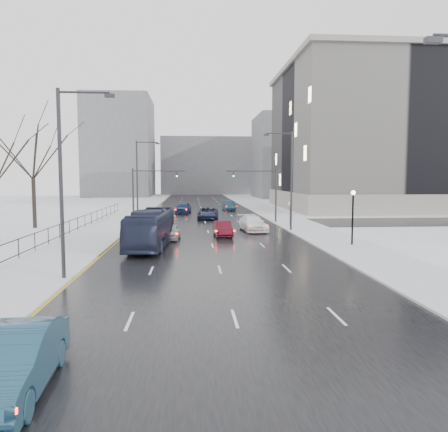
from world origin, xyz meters
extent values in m
cube|color=black|center=(0.00, 60.00, 0.02)|extent=(16.00, 150.00, 0.04)
cube|color=black|center=(0.00, 48.00, 0.02)|extent=(130.00, 10.00, 0.04)
cube|color=silver|center=(-10.50, 60.00, 0.08)|extent=(5.00, 150.00, 0.16)
cube|color=silver|center=(10.50, 60.00, 0.08)|extent=(5.00, 150.00, 0.16)
cube|color=white|center=(-20.00, 60.00, 0.06)|extent=(14.00, 150.00, 0.12)
cube|color=black|center=(-13.00, 30.00, 1.41)|extent=(0.04, 70.00, 0.05)
cube|color=black|center=(-13.00, 30.00, 0.41)|extent=(0.04, 70.00, 0.05)
cylinder|color=black|center=(-13.00, 30.00, 0.81)|extent=(0.06, 0.06, 1.30)
cube|color=#2D2D33|center=(5.80, 10.00, 9.65)|extent=(0.50, 0.25, 0.18)
cylinder|color=#2D2D33|center=(8.40, 40.00, 5.00)|extent=(0.20, 0.20, 10.00)
cylinder|color=#2D2D33|center=(7.10, 40.00, 9.80)|extent=(2.60, 0.12, 0.12)
cube|color=#2D2D33|center=(5.80, 40.00, 9.65)|extent=(0.50, 0.25, 0.18)
cylinder|color=#2D2D33|center=(-8.40, 20.00, 5.00)|extent=(0.20, 0.20, 10.00)
cylinder|color=#2D2D33|center=(-7.10, 20.00, 9.80)|extent=(2.60, 0.12, 0.12)
cube|color=#2D2D33|center=(-5.80, 20.00, 9.65)|extent=(0.50, 0.25, 0.18)
cylinder|color=#2D2D33|center=(-8.40, 52.00, 5.00)|extent=(0.20, 0.20, 10.00)
cylinder|color=#2D2D33|center=(-7.10, 52.00, 9.80)|extent=(2.60, 0.12, 0.12)
cube|color=#2D2D33|center=(-5.80, 52.00, 9.65)|extent=(0.50, 0.25, 0.18)
cylinder|color=black|center=(11.00, 30.00, 2.16)|extent=(0.14, 0.14, 4.00)
sphere|color=#FFE5B2|center=(11.00, 30.00, 4.26)|extent=(0.36, 0.36, 0.36)
cylinder|color=#2D2D33|center=(8.40, 48.00, 3.25)|extent=(0.20, 0.20, 6.50)
cylinder|color=#2D2D33|center=(5.40, 48.00, 6.20)|extent=(6.00, 0.12, 0.12)
imported|color=#2D2D33|center=(3.30, 48.00, 5.60)|extent=(0.15, 0.18, 0.90)
sphere|color=#19FF33|center=(3.30, 47.85, 5.60)|extent=(0.16, 0.16, 0.16)
cylinder|color=#2D2D33|center=(-8.40, 48.00, 3.25)|extent=(0.20, 0.20, 6.50)
cylinder|color=#2D2D33|center=(-5.40, 48.00, 6.20)|extent=(6.00, 0.12, 0.12)
imported|color=#2D2D33|center=(-3.30, 48.00, 5.60)|extent=(0.15, 0.18, 0.90)
sphere|color=#19FF33|center=(-3.30, 47.85, 5.60)|extent=(0.16, 0.16, 0.16)
cylinder|color=#2D2D33|center=(9.20, 44.00, 1.41)|extent=(0.06, 0.06, 2.50)
cylinder|color=white|center=(9.20, 44.00, 2.56)|extent=(0.60, 0.03, 0.60)
torus|color=#B20C0C|center=(9.20, 44.00, 2.56)|extent=(0.58, 0.06, 0.58)
cube|color=gray|center=(35.00, 72.00, 12.00)|extent=(40.00, 30.00, 24.00)
cube|color=gray|center=(35.00, 72.00, 24.40)|extent=(41.00, 31.00, 0.80)
cube|color=gray|center=(35.00, 72.00, 1.50)|extent=(40.60, 30.60, 3.00)
cube|color=slate|center=(28.00, 115.00, 11.00)|extent=(24.00, 20.00, 22.00)
cube|color=slate|center=(-22.00, 125.00, 14.00)|extent=(18.00, 22.00, 28.00)
cube|color=slate|center=(4.00, 140.00, 9.00)|extent=(30.00, 18.00, 18.00)
imported|color=navy|center=(-6.14, 7.61, 0.86)|extent=(2.00, 5.08, 1.64)
imported|color=#20263F|center=(-4.80, 30.71, 1.50)|extent=(3.16, 10.64, 2.92)
imported|color=#A9A9AE|center=(-3.50, 34.81, 0.72)|extent=(1.94, 4.13, 1.37)
imported|color=#4C0D18|center=(1.21, 36.40, 0.74)|extent=(1.66, 4.31, 1.40)
imported|color=#162244|center=(0.50, 53.28, 0.82)|extent=(3.04, 5.79, 1.56)
imported|color=white|center=(4.50, 40.11, 0.82)|extent=(2.86, 5.62, 1.56)
imported|color=navy|center=(-2.89, 62.55, 0.88)|extent=(2.64, 5.18, 1.69)
imported|color=navy|center=(4.50, 68.14, 0.82)|extent=(2.07, 4.84, 1.55)
camera|label=1|loc=(-1.63, -3.28, 5.46)|focal=35.00mm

